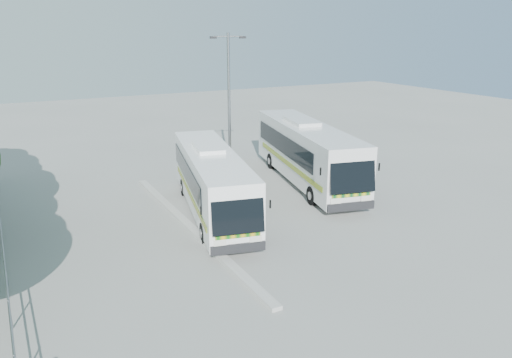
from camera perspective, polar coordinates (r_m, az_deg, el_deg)
ground at (r=22.52m, az=-0.22°, el=-6.32°), size 100.00×100.00×0.00m
kerb_divider at (r=23.32m, az=-7.56°, el=-5.43°), size 0.40×16.00×0.15m
railing at (r=23.75m, az=-27.15°, el=-5.09°), size 0.06×22.00×1.00m
coach_main at (r=24.57m, az=-5.05°, el=-0.16°), size 4.61×11.37×3.10m
coach_adjacent at (r=29.64m, az=5.84°, el=3.14°), size 5.11×12.56×3.42m
lamppost at (r=30.00m, az=-3.10°, el=8.98°), size 2.09×0.65×8.62m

